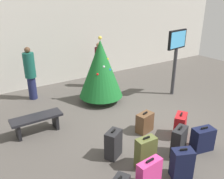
{
  "coord_description": "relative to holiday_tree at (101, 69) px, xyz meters",
  "views": [
    {
      "loc": [
        -3.93,
        -4.31,
        3.4
      ],
      "look_at": [
        -0.57,
        0.89,
        0.9
      ],
      "focal_mm": 38.1,
      "sensor_mm": 36.0,
      "label": 1
    }
  ],
  "objects": [
    {
      "name": "holiday_tree",
      "position": [
        0.0,
        0.0,
        0.0
      ],
      "size": [
        1.45,
        1.45,
        2.2
      ],
      "color": "#4C3319",
      "rests_on": "ground_plane"
    },
    {
      "name": "traveller_0",
      "position": [
        0.64,
        1.22,
        -0.22
      ],
      "size": [
        0.32,
        0.32,
        1.73
      ],
      "color": "#333338",
      "rests_on": "ground_plane"
    },
    {
      "name": "suitcase_2",
      "position": [
        -0.5,
        -3.99,
        -0.83
      ],
      "size": [
        0.48,
        0.4,
        0.66
      ],
      "color": "#141938",
      "rests_on": "ground_plane"
    },
    {
      "name": "suitcase_4",
      "position": [
        0.59,
        -3.64,
        -0.86
      ],
      "size": [
        0.55,
        0.38,
        0.6
      ],
      "color": "#141938",
      "rests_on": "ground_plane"
    },
    {
      "name": "ground_plane",
      "position": [
        0.23,
        -2.1,
        -1.14
      ],
      "size": [
        16.0,
        16.0,
        0.0
      ],
      "primitive_type": "plane",
      "color": "#514C47"
    },
    {
      "name": "suitcase_3",
      "position": [
        -1.28,
        -2.72,
        -0.82
      ],
      "size": [
        0.47,
        0.41,
        0.67
      ],
      "color": "#232326",
      "rests_on": "ground_plane"
    },
    {
      "name": "waiting_bench",
      "position": [
        -2.41,
        -0.83,
        -0.79
      ],
      "size": [
        1.3,
        0.44,
        0.48
      ],
      "color": "black",
      "rests_on": "ground_plane"
    },
    {
      "name": "suitcase_0",
      "position": [
        -1.26,
        -3.89,
        -0.83
      ],
      "size": [
        0.52,
        0.22,
        0.67
      ],
      "color": "#E5388C",
      "rests_on": "ground_plane"
    },
    {
      "name": "suitcase_5",
      "position": [
        -0.02,
        -2.3,
        -0.88
      ],
      "size": [
        0.5,
        0.36,
        0.56
      ],
      "color": "brown",
      "rests_on": "ground_plane"
    },
    {
      "name": "suitcase_7",
      "position": [
        0.58,
        -2.96,
        -0.84
      ],
      "size": [
        0.54,
        0.47,
        0.65
      ],
      "color": "#B2191E",
      "rests_on": "ground_plane"
    },
    {
      "name": "traveller_1",
      "position": [
        -1.89,
        1.45,
        -0.19
      ],
      "size": [
        0.5,
        0.5,
        1.81
      ],
      "color": "#1E234C",
      "rests_on": "ground_plane"
    },
    {
      "name": "suitcase_1",
      "position": [
        -0.89,
        -3.36,
        -0.8
      ],
      "size": [
        0.44,
        0.23,
        0.71
      ],
      "color": "#59602D",
      "rests_on": "ground_plane"
    },
    {
      "name": "flight_info_kiosk",
      "position": [
        2.48,
        -0.88,
        0.48
      ],
      "size": [
        0.93,
        0.24,
        2.3
      ],
      "color": "#333338",
      "rests_on": "ground_plane"
    },
    {
      "name": "back_wall",
      "position": [
        0.23,
        2.59,
        0.62
      ],
      "size": [
        16.0,
        0.2,
        3.53
      ],
      "primitive_type": "cube",
      "color": "beige",
      "rests_on": "ground_plane"
    },
    {
      "name": "suitcase_6",
      "position": [
        -0.03,
        -3.47,
        -0.8
      ],
      "size": [
        0.5,
        0.36,
        0.72
      ],
      "color": "#232326",
      "rests_on": "ground_plane"
    }
  ]
}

